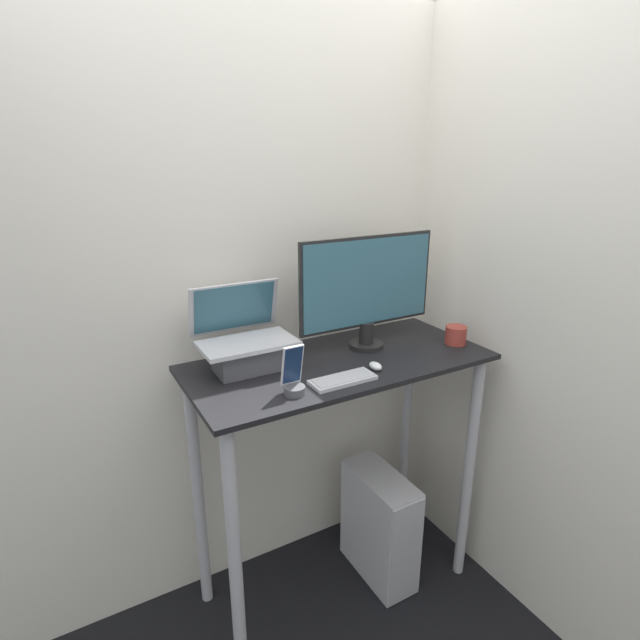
# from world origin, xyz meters

# --- Properties ---
(ground_plane) EXTENTS (12.00, 12.00, 0.00)m
(ground_plane) POSITION_xyz_m (0.00, 0.00, 0.00)
(ground_plane) COLOR black
(wall_back) EXTENTS (6.00, 0.05, 2.60)m
(wall_back) POSITION_xyz_m (0.00, 0.63, 1.30)
(wall_back) COLOR silver
(wall_back) RESTS_ON ground_plane
(wall_side_right) EXTENTS (0.05, 6.00, 2.60)m
(wall_side_right) POSITION_xyz_m (0.68, 0.00, 1.30)
(wall_side_right) COLOR silver
(wall_side_right) RESTS_ON ground_plane
(desk) EXTENTS (1.20, 0.54, 1.12)m
(desk) POSITION_xyz_m (0.00, 0.27, 0.87)
(desk) COLOR black
(desk) RESTS_ON ground_plane
(laptop) EXTENTS (0.35, 0.26, 0.31)m
(laptop) POSITION_xyz_m (-0.35, 0.38, 1.21)
(laptop) COLOR #4C4C51
(laptop) RESTS_ON desk
(monitor) EXTENTS (0.61, 0.14, 0.46)m
(monitor) POSITION_xyz_m (0.17, 0.34, 1.37)
(monitor) COLOR black
(monitor) RESTS_ON desk
(keyboard) EXTENTS (0.24, 0.09, 0.02)m
(keyboard) POSITION_xyz_m (-0.09, 0.10, 1.13)
(keyboard) COLOR silver
(keyboard) RESTS_ON desk
(mouse) EXTENTS (0.04, 0.06, 0.03)m
(mouse) POSITION_xyz_m (0.07, 0.13, 1.13)
(mouse) COLOR white
(mouse) RESTS_ON desk
(cell_phone) EXTENTS (0.07, 0.07, 0.17)m
(cell_phone) POSITION_xyz_m (-0.29, 0.10, 1.17)
(cell_phone) COLOR #4C4C51
(cell_phone) RESTS_ON desk
(computer_tower) EXTENTS (0.18, 0.40, 0.53)m
(computer_tower) POSITION_xyz_m (0.21, 0.24, 0.26)
(computer_tower) COLOR silver
(computer_tower) RESTS_ON ground_plane
(mug) EXTENTS (0.09, 0.09, 0.08)m
(mug) POSITION_xyz_m (0.52, 0.18, 1.16)
(mug) COLOR #9E382D
(mug) RESTS_ON desk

